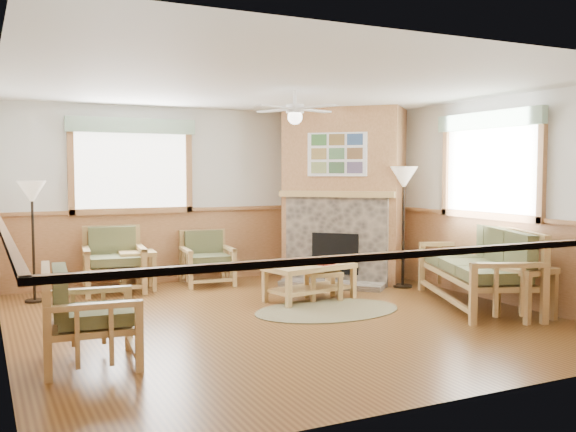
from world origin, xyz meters
name	(u,v)px	position (x,y,z in m)	size (l,w,h in m)	color
floor	(283,319)	(0.00, 0.00, -0.01)	(6.00, 6.00, 0.01)	brown
ceiling	(283,86)	(0.00, 0.00, 2.70)	(6.00, 6.00, 0.01)	white
wall_back	(202,195)	(0.00, 3.00, 1.35)	(6.00, 0.02, 2.70)	silver
wall_front	(458,222)	(0.00, -3.00, 1.35)	(6.00, 0.02, 2.70)	silver
wall_left	(0,211)	(-3.00, 0.00, 1.35)	(0.02, 6.00, 2.70)	silver
wall_right	(482,199)	(3.00, 0.00, 1.35)	(0.02, 6.00, 2.70)	silver
wainscot	(283,272)	(0.00, 0.00, 0.55)	(6.00, 6.00, 1.10)	#A26E42
fireplace	(344,195)	(2.05, 2.05, 1.35)	(2.20, 2.20, 2.70)	#A26E42
window_back	(131,117)	(-1.10, 2.96, 2.53)	(1.90, 0.16, 1.50)	white
window_right	(492,110)	(2.96, -0.20, 2.53)	(0.16, 1.90, 1.50)	white
ceiling_fan	(295,94)	(0.30, 0.30, 2.66)	(1.24, 1.24, 0.36)	white
sofa	(476,266)	(2.55, -0.40, 0.51)	(0.90, 2.20, 1.01)	tan
armchair_back_left	(114,260)	(-1.47, 2.55, 0.46)	(0.83, 0.83, 0.93)	tan
armchair_back_right	(207,258)	(-0.07, 2.55, 0.41)	(0.73, 0.73, 0.81)	tan
armchair_left	(91,315)	(-2.31, -0.89, 0.45)	(0.80, 0.80, 0.90)	tan
coffee_table	(310,282)	(0.79, 0.82, 0.24)	(1.20, 0.60, 0.48)	tan
end_table_chairs	(137,271)	(-1.13, 2.55, 0.28)	(0.51, 0.49, 0.57)	tan
end_table_sofa	(525,293)	(2.54, -1.25, 0.31)	(0.55, 0.52, 0.61)	tan
footstool	(323,285)	(0.96, 0.78, 0.20)	(0.45, 0.45, 0.39)	tan
braided_rug	(328,310)	(0.67, 0.13, 0.01)	(1.89, 1.89, 0.01)	brown
floor_lamp_left	(33,241)	(-2.55, 2.30, 0.80)	(0.37, 0.37, 1.61)	black
floor_lamp_right	(403,227)	(2.48, 1.06, 0.90)	(0.41, 0.41, 1.81)	black
book_red	(322,262)	(0.94, 0.77, 0.51)	(0.22, 0.30, 0.03)	maroon
book_dark	(298,263)	(0.64, 0.89, 0.50)	(0.20, 0.27, 0.03)	black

